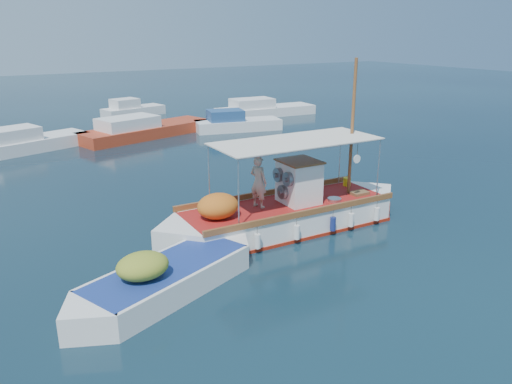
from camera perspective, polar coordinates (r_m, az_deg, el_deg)
ground at (r=19.29m, az=2.25°, el=-4.46°), size 160.00×160.00×0.00m
fishing_caique at (r=19.34m, az=3.34°, el=-2.56°), size 10.81×3.23×6.60m
dinghy at (r=15.13m, az=-10.21°, el=-9.89°), size 6.68×3.78×1.75m
bg_boat_nw at (r=35.11m, az=-24.59°, el=5.09°), size 7.49×4.50×1.80m
bg_boat_n at (r=37.01m, az=-12.82°, el=6.88°), size 10.34×5.36×1.80m
bg_boat_ne at (r=38.69m, az=-2.38°, el=7.78°), size 6.85×3.60×1.80m
bg_boat_e at (r=45.41m, az=0.78°, el=9.32°), size 9.22×3.16×1.80m
bg_boat_far_n at (r=46.57m, az=-14.00°, el=9.02°), size 5.82×3.21×1.80m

